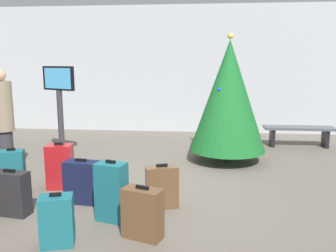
% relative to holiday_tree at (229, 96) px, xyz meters
% --- Properties ---
extents(ground_plane, '(16.00, 16.00, 0.00)m').
position_rel_holiday_tree_xyz_m(ground_plane, '(-1.29, -1.74, -1.34)').
color(ground_plane, '#665E54').
extents(back_wall, '(16.00, 0.20, 3.55)m').
position_rel_holiday_tree_xyz_m(back_wall, '(-1.29, 3.09, 0.44)').
color(back_wall, '#B7BCC1').
rests_on(back_wall, ground_plane).
extents(holiday_tree, '(1.51, 1.51, 2.55)m').
position_rel_holiday_tree_xyz_m(holiday_tree, '(0.00, 0.00, 0.00)').
color(holiday_tree, '#4C3319').
rests_on(holiday_tree, ground_plane).
extents(flight_info_kiosk, '(0.78, 0.42, 1.91)m').
position_rel_holiday_tree_xyz_m(flight_info_kiosk, '(-3.46, -0.04, -0.02)').
color(flight_info_kiosk, '#333338').
rests_on(flight_info_kiosk, ground_plane).
extents(waiting_bench, '(1.65, 0.44, 0.48)m').
position_rel_holiday_tree_xyz_m(waiting_bench, '(1.79, 1.45, -0.97)').
color(waiting_bench, '#4C5159').
rests_on(waiting_bench, ground_plane).
extents(traveller_0, '(0.44, 0.44, 1.87)m').
position_rel_holiday_tree_xyz_m(traveller_0, '(-3.96, -1.31, -0.34)').
color(traveller_0, '#333338').
rests_on(traveller_0, ground_plane).
extents(suitcase_1, '(0.50, 0.30, 0.65)m').
position_rel_holiday_tree_xyz_m(suitcase_1, '(-2.21, -2.38, -1.03)').
color(suitcase_1, '#141938').
rests_on(suitcase_1, ground_plane).
extents(suitcase_2, '(0.40, 0.33, 0.73)m').
position_rel_holiday_tree_xyz_m(suitcase_2, '(-3.36, -2.18, -0.99)').
color(suitcase_2, '#19606B').
rests_on(suitcase_2, ground_plane).
extents(suitcase_3, '(0.48, 0.31, 0.63)m').
position_rel_holiday_tree_xyz_m(suitcase_3, '(-1.05, -2.45, -1.04)').
color(suitcase_3, brown).
rests_on(suitcase_3, ground_plane).
extents(suitcase_4, '(0.41, 0.34, 0.61)m').
position_rel_holiday_tree_xyz_m(suitcase_4, '(-2.07, -3.58, -1.05)').
color(suitcase_4, '#19606B').
rests_on(suitcase_4, ground_plane).
extents(suitcase_5, '(0.50, 0.28, 0.63)m').
position_rel_holiday_tree_xyz_m(suitcase_5, '(-3.00, -2.88, -1.04)').
color(suitcase_5, '#232326').
rests_on(suitcase_5, ground_plane).
extents(suitcase_6, '(0.50, 0.36, 0.63)m').
position_rel_holiday_tree_xyz_m(suitcase_6, '(-1.17, -3.32, -1.04)').
color(suitcase_6, brown).
rests_on(suitcase_6, ground_plane).
extents(suitcase_7, '(0.44, 0.32, 0.75)m').
position_rel_holiday_tree_xyz_m(suitcase_7, '(-2.76, -1.84, -0.98)').
color(suitcase_7, '#B2191E').
rests_on(suitcase_7, ground_plane).
extents(suitcase_8, '(0.42, 0.33, 0.79)m').
position_rel_holiday_tree_xyz_m(suitcase_8, '(-1.64, -2.90, -0.96)').
color(suitcase_8, '#19606B').
rests_on(suitcase_8, ground_plane).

